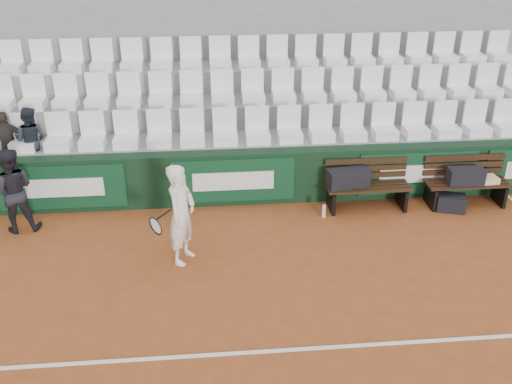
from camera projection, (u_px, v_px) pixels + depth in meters
The scene contains 22 objects.
ground at pixel (267, 352), 7.05m from camera, with size 80.00×80.00×0.00m, color #9A4A22.
court_baseline at pixel (267, 351), 7.05m from camera, with size 18.00×0.06×0.01m, color white.
back_barrier at pixel (247, 177), 10.37m from camera, with size 18.00×0.34×1.00m.
grandstand_tier_front at pixel (241, 163), 10.93m from camera, with size 18.00×0.95×1.00m, color gray.
grandstand_tier_mid at pixel (238, 134), 11.67m from camera, with size 18.00×0.95×1.45m, color gray.
grandstand_tier_back at pixel (235, 109), 12.41m from camera, with size 18.00×0.95×1.90m, color #999996.
grandstand_rear_wall at pixel (233, 45), 12.40m from camera, with size 18.00×0.30×4.40m, color gray.
seat_row_front at pixel (241, 126), 10.41m from camera, with size 11.90×0.44×0.63m, color white.
seat_row_mid at pixel (238, 87), 11.05m from camera, with size 11.90×0.44×0.63m, color white.
seat_row_back at pixel (235, 53), 11.69m from camera, with size 11.90×0.44×0.63m, color white.
bench_left at pixel (367, 197), 10.27m from camera, with size 1.50×0.56×0.45m, color #321E0F.
bench_right at pixel (465, 193), 10.40m from camera, with size 1.50×0.56×0.45m, color #321A0F.
sports_bag_left at pixel (348, 178), 10.09m from camera, with size 0.74×0.32×0.32m, color black.
sports_bag_right at pixel (466, 176), 10.18m from camera, with size 0.63×0.29×0.29m, color black.
towel at pixel (487, 179), 10.28m from camera, with size 0.38×0.27×0.11m, color beige.
sports_bag_ground at pixel (451, 203), 10.23m from camera, with size 0.49×0.30×0.30m, color black.
water_bottle_near at pixel (324, 211), 10.02m from camera, with size 0.07×0.07×0.24m, color silver.
water_bottle_far at pixel (447, 205), 10.23m from camera, with size 0.06×0.06×0.22m, color silver.
tennis_player at pixel (181, 214), 8.52m from camera, with size 0.79×0.69×1.60m.
ball_kid at pixel (13, 191), 9.37m from camera, with size 0.71×0.56×1.47m, color black.
spectator_b at pixel (3, 119), 10.00m from camera, with size 0.68×0.28×1.15m, color #2E2925.
spectator_c at pixel (27, 116), 10.01m from camera, with size 0.59×0.46×1.22m, color #1D242C.
Camera 1 is at (-0.62, -5.35, 4.96)m, focal length 40.00 mm.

